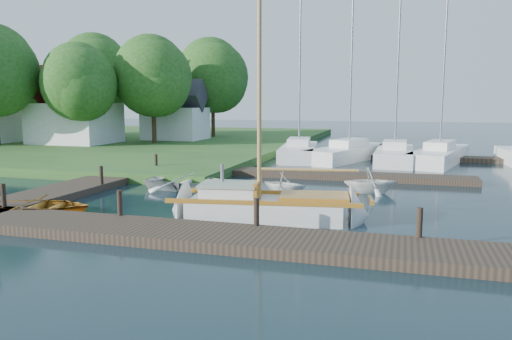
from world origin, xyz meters
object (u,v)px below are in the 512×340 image
(mooring_post_5, at_px, (156,162))
(house_c, at_px, (175,116))
(tender_b, at_px, (284,182))
(tender_d, at_px, (371,179))
(mooring_post_0, at_px, (4,195))
(mooring_post_3, at_px, (419,223))
(mooring_post_4, at_px, (101,175))
(tree_4, at_px, (96,74))
(mooring_post_1, at_px, (120,203))
(tree_7, at_px, (213,76))
(marina_boat_2, at_px, (395,154))
(tree_3, at_px, (153,77))
(tree_5, at_px, (9,84))
(sailboat, at_px, (270,209))
(tree_2, at_px, (80,83))
(dinghy, at_px, (40,203))
(marina_boat_0, at_px, (299,150))
(marina_boat_3, at_px, (440,154))
(house_a, at_px, (75,112))
(mooring_post_2, at_px, (256,212))
(marina_boat_1, at_px, (349,152))
(tender_a, at_px, (191,180))

(mooring_post_5, relative_size, house_c, 0.15)
(tender_b, bearing_deg, tender_d, -53.56)
(mooring_post_5, height_order, tender_d, tender_d)
(mooring_post_0, bearing_deg, mooring_post_3, 0.00)
(mooring_post_4, relative_size, house_c, 0.15)
(mooring_post_3, height_order, tree_4, tree_4)
(mooring_post_4, bearing_deg, mooring_post_1, -51.34)
(tree_7, bearing_deg, house_c, -116.31)
(marina_boat_2, bearing_deg, tree_3, 78.42)
(mooring_post_1, relative_size, tree_5, 0.10)
(house_c, bearing_deg, sailboat, -58.39)
(tender_d, xyz_separation_m, tree_2, (-22.25, 11.17, 4.65))
(mooring_post_5, relative_size, dinghy, 0.23)
(dinghy, xyz_separation_m, marina_boat_0, (5.24, 18.91, 0.21))
(marina_boat_3, distance_m, house_a, 27.85)
(marina_boat_3, distance_m, tree_7, 23.44)
(marina_boat_3, bearing_deg, tree_7, 74.53)
(mooring_post_2, bearing_deg, mooring_post_1, 180.00)
(tree_5, xyz_separation_m, tree_7, (18.00, 6.00, 0.78))
(tender_d, relative_size, tree_4, 0.24)
(tree_5, bearing_deg, tree_3, -7.12)
(house_a, bearing_deg, marina_boat_1, -3.48)
(house_c, bearing_deg, tender_a, -62.74)
(mooring_post_3, distance_m, mooring_post_5, 16.40)
(tender_a, xyz_separation_m, marina_boat_2, (8.41, 12.59, 0.15))
(mooring_post_1, bearing_deg, tree_5, 137.14)
(tree_4, bearing_deg, sailboat, -46.96)
(tender_a, xyz_separation_m, marina_boat_0, (2.14, 13.03, 0.15))
(house_c, relative_size, tree_4, 0.55)
(mooring_post_2, height_order, marina_boat_1, marina_boat_1)
(dinghy, relative_size, tree_2, 0.45)
(marina_boat_3, distance_m, tree_5, 38.40)
(mooring_post_4, distance_m, marina_boat_1, 17.24)
(tree_7, bearing_deg, marina_boat_1, -38.98)
(tender_a, distance_m, tree_5, 32.82)
(marina_boat_2, distance_m, tree_3, 20.10)
(marina_boat_0, xyz_separation_m, tree_3, (-12.72, 3.56, 5.23))
(mooring_post_1, xyz_separation_m, tree_3, (-11.00, 23.05, 5.11))
(tree_3, distance_m, tree_7, 8.26)
(marina_boat_1, distance_m, house_c, 17.79)
(sailboat, xyz_separation_m, marina_boat_1, (0.70, 17.64, 0.22))
(dinghy, height_order, marina_boat_3, marina_boat_3)
(house_a, relative_size, tree_2, 0.81)
(mooring_post_3, relative_size, marina_boat_2, 0.08)
(mooring_post_0, distance_m, mooring_post_3, 13.50)
(marina_boat_3, bearing_deg, mooring_post_2, 176.97)
(mooring_post_4, height_order, marina_boat_2, marina_boat_2)
(mooring_post_3, height_order, house_a, house_a)
(marina_boat_0, height_order, marina_boat_3, marina_boat_3)
(mooring_post_1, height_order, sailboat, sailboat)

